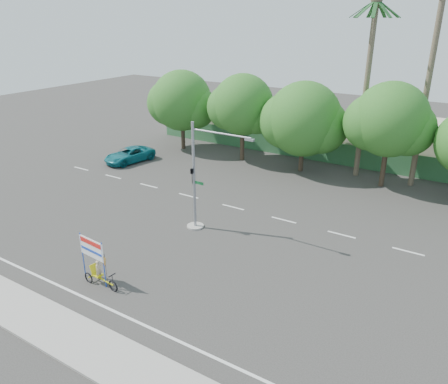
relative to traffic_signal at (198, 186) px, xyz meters
The scene contains 14 objects.
ground 5.40m from the traffic_signal, 61.13° to the right, with size 120.00×120.00×0.00m, color #33302D.
sidewalk_near 12.04m from the traffic_signal, 79.17° to the right, with size 50.00×2.40×0.12m, color gray.
fence 17.76m from the traffic_signal, 82.85° to the left, with size 38.00×0.08×2.00m, color #336B3D.
building_left 23.38m from the traffic_signal, 109.52° to the left, with size 12.00×8.00×4.00m, color beige.
building_right 24.29m from the traffic_signal, 65.15° to the left, with size 14.00×8.00×3.60m, color beige.
tree_far_left 18.45m from the traffic_signal, 130.22° to the left, with size 7.14×6.00×7.96m.
tree_left 14.99m from the traffic_signal, 109.08° to the left, with size 6.66×5.60×8.07m.
tree_center 14.15m from the traffic_signal, 85.33° to the left, with size 7.62×6.40×7.85m.
tree_right 16.38m from the traffic_signal, 59.83° to the left, with size 6.90×5.80×8.36m.
palm_tall 20.04m from the traffic_signal, 56.69° to the left, with size 3.73×3.79×17.45m.
palm_short 17.56m from the traffic_signal, 69.84° to the left, with size 3.73×3.79×14.45m.
traffic_signal is the anchor object (origin of this frame).
trike_billboard 8.16m from the traffic_signal, 95.79° to the right, with size 2.65×0.69×2.61m.
pickup_truck 15.72m from the traffic_signal, 149.81° to the left, with size 2.24×4.87×1.35m, color #106B75.
Camera 1 is at (12.69, -16.73, 12.93)m, focal length 35.00 mm.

